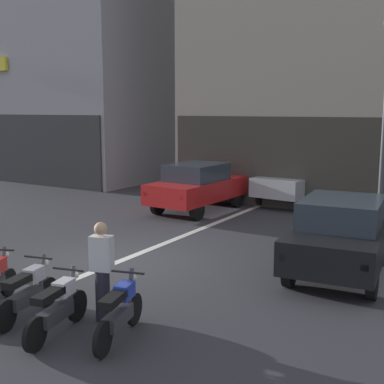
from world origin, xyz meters
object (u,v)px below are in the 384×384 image
Objects in this scene: motorcycle_blue_row_rightmost at (120,310)px; car_silver_down_street at (298,179)px; car_red_crossing_near at (198,185)px; motorcycle_silver_row_centre at (28,292)px; person_by_motorcycles at (102,271)px; motorcycle_white_row_right_mid at (58,307)px; car_black_parked_kerbside at (342,233)px.

car_silver_down_street is at bearing 97.44° from motorcycle_blue_row_rightmost.
motorcycle_silver_row_centre is (2.15, -9.24, -0.43)m from car_red_crossing_near.
motorcycle_blue_row_rightmost is 0.89m from person_by_motorcycles.
person_by_motorcycles is (1.14, 0.57, 0.40)m from motorcycle_silver_row_centre.
car_silver_down_street is at bearing 54.33° from car_red_crossing_near.
motorcycle_white_row_right_mid is (0.70, -12.74, -0.43)m from car_silver_down_street.
car_silver_down_street is at bearing 94.44° from person_by_motorcycles.
car_silver_down_street is 2.60× the size of motorcycle_blue_row_rightmost.
car_black_parked_kerbside is 8.32m from car_silver_down_street.
person_by_motorcycles reaches higher than motorcycle_blue_row_rightmost.
car_black_parked_kerbside is at bearing 60.80° from motorcycle_white_row_right_mid.
person_by_motorcycles reaches higher than motorcycle_silver_row_centre.
car_black_parked_kerbside is 6.03m from motorcycle_white_row_right_mid.
motorcycle_silver_row_centre is at bearing 167.02° from motorcycle_white_row_right_mid.
car_red_crossing_near is at bearing 103.07° from motorcycle_silver_row_centre.
person_by_motorcycles is (0.23, 0.78, 0.40)m from motorcycle_white_row_right_mid.
person_by_motorcycles is at bearing -69.24° from car_red_crossing_near.
motorcycle_blue_row_rightmost is (3.97, -9.07, -0.43)m from car_red_crossing_near.
motorcycle_white_row_right_mid is at bearing -86.85° from car_silver_down_street.
car_red_crossing_near is 7.32m from car_black_parked_kerbside.
car_red_crossing_near is 9.27m from person_by_motorcycles.
motorcycle_silver_row_centre is 1.00× the size of motorcycle_white_row_right_mid.
car_red_crossing_near is at bearing 144.99° from car_black_parked_kerbside.
motorcycle_blue_row_rightmost is at bearing -112.57° from car_black_parked_kerbside.
motorcycle_silver_row_centre is 1.83m from motorcycle_blue_row_rightmost.
motorcycle_white_row_right_mid is 1.01× the size of motorcycle_blue_row_rightmost.
car_red_crossing_near is at bearing 113.65° from motorcycle_blue_row_rightmost.
car_red_crossing_near is at bearing -125.67° from car_silver_down_street.
car_silver_down_street is at bearing 93.15° from motorcycle_white_row_right_mid.
motorcycle_silver_row_centre is 1.01× the size of motorcycle_blue_row_rightmost.
motorcycle_white_row_right_mid is 0.99m from motorcycle_blue_row_rightmost.
car_silver_down_street reaches higher than motorcycle_silver_row_centre.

